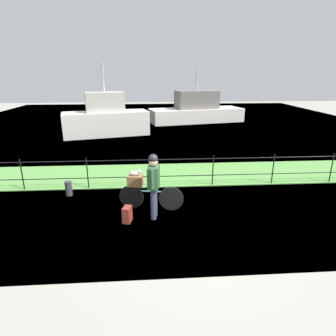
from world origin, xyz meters
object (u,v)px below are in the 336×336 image
(bicycle_main, at_px, (150,197))
(mooring_bollard, at_px, (69,188))
(moored_boat_near, at_px, (196,111))
(backpack_on_paving, at_px, (127,214))
(cyclist_person, at_px, (154,181))
(terrier_dog, at_px, (136,173))
(wooden_crate, at_px, (135,181))
(moored_boat_mid, at_px, (106,119))

(bicycle_main, distance_m, mooring_bollard, 2.67)
(moored_boat_near, bearing_deg, bicycle_main, -103.98)
(backpack_on_paving, distance_m, mooring_bollard, 2.54)
(bicycle_main, relative_size, cyclist_person, 1.03)
(terrier_dog, xyz_separation_m, backpack_on_paving, (-0.21, -0.73, -0.83))
(mooring_bollard, distance_m, moored_boat_near, 14.44)
(terrier_dog, bearing_deg, mooring_bollard, 154.34)
(backpack_on_paving, bearing_deg, wooden_crate, 1.05)
(wooden_crate, height_order, cyclist_person, cyclist_person)
(wooden_crate, distance_m, moored_boat_near, 14.66)
(bicycle_main, xyz_separation_m, cyclist_person, (0.09, -0.47, 0.65))
(wooden_crate, relative_size, mooring_bollard, 0.87)
(terrier_dog, xyz_separation_m, moored_boat_mid, (-2.12, 9.70, -0.09))
(wooden_crate, bearing_deg, cyclist_person, -48.41)
(backpack_on_paving, bearing_deg, mooring_bollard, 62.41)
(backpack_on_paving, distance_m, moored_boat_mid, 10.62)
(bicycle_main, xyz_separation_m, backpack_on_paving, (-0.58, -0.66, -0.15))
(wooden_crate, relative_size, backpack_on_paving, 0.97)
(backpack_on_paving, height_order, mooring_bollard, mooring_bollard)
(wooden_crate, height_order, moored_boat_near, moored_boat_near)
(cyclist_person, height_order, moored_boat_near, moored_boat_near)
(bicycle_main, xyz_separation_m, wooden_crate, (-0.39, 0.07, 0.45))
(terrier_dog, relative_size, mooring_bollard, 0.72)
(wooden_crate, distance_m, terrier_dog, 0.22)
(cyclist_person, height_order, moored_boat_mid, moored_boat_mid)
(bicycle_main, bearing_deg, backpack_on_paving, -131.16)
(mooring_bollard, xyz_separation_m, moored_boat_near, (5.98, 13.13, 0.59))
(mooring_bollard, xyz_separation_m, moored_boat_mid, (-0.04, 8.70, 0.71))
(cyclist_person, distance_m, moored_boat_near, 15.07)
(moored_boat_mid, bearing_deg, moored_boat_near, 36.36)
(mooring_bollard, bearing_deg, bicycle_main, -23.50)
(wooden_crate, distance_m, cyclist_person, 0.75)
(moored_boat_near, bearing_deg, moored_boat_mid, -143.64)
(wooden_crate, bearing_deg, backpack_on_paving, -104.11)
(moored_boat_near, bearing_deg, mooring_bollard, -114.49)
(wooden_crate, xyz_separation_m, cyclist_person, (0.48, -0.54, 0.20))
(terrier_dog, bearing_deg, cyclist_person, -49.66)
(cyclist_person, distance_m, moored_boat_mid, 10.56)
(bicycle_main, bearing_deg, moored_boat_mid, 104.32)
(bicycle_main, distance_m, moored_boat_near, 14.64)
(wooden_crate, bearing_deg, terrier_dog, -10.16)
(moored_boat_mid, bearing_deg, bicycle_main, -75.68)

